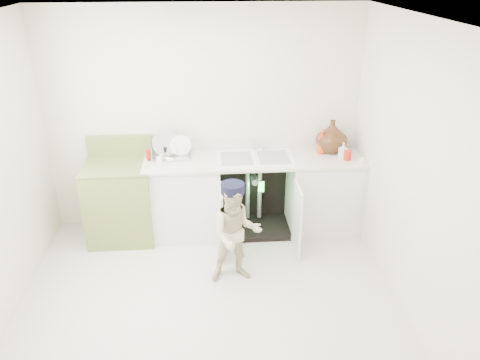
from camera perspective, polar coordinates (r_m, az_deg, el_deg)
name	(u,v)px	position (r m, az deg, el deg)	size (l,w,h in m)	color
ground	(210,297)	(4.56, -3.74, -14.04)	(3.50, 3.50, 0.00)	beige
room_shell	(205,177)	(3.89, -4.25, 0.36)	(6.00, 5.50, 1.26)	silver
counter_run	(258,192)	(5.34, 2.17, -1.41)	(2.44, 1.02, 1.27)	silver
avocado_stove	(121,200)	(5.38, -14.30, -2.32)	(0.72, 0.65, 1.11)	olive
repair_worker	(236,233)	(4.48, -0.49, -6.49)	(0.61, 0.81, 1.04)	beige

